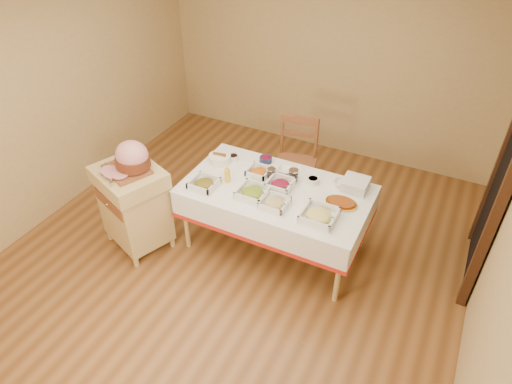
% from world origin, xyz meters
% --- Properties ---
extents(room_shell, '(5.00, 5.00, 5.00)m').
position_xyz_m(room_shell, '(0.00, 0.00, 1.30)').
color(room_shell, brown).
rests_on(room_shell, ground).
extents(doorway, '(0.09, 1.10, 2.20)m').
position_xyz_m(doorway, '(2.20, 0.90, 1.11)').
color(doorway, black).
rests_on(doorway, ground).
extents(dining_table, '(1.82, 1.02, 0.76)m').
position_xyz_m(dining_table, '(0.30, 0.30, 0.60)').
color(dining_table, tan).
rests_on(dining_table, ground).
extents(butcher_cart, '(0.82, 0.75, 0.94)m').
position_xyz_m(butcher_cart, '(-1.01, -0.30, 0.53)').
color(butcher_cart, tan).
rests_on(butcher_cart, ground).
extents(dining_chair, '(0.55, 0.53, 1.04)m').
position_xyz_m(dining_chair, '(0.15, 1.16, 0.54)').
color(dining_chair, brown).
rests_on(dining_chair, ground).
extents(ham_on_board, '(0.46, 0.44, 0.31)m').
position_xyz_m(ham_on_board, '(-0.97, -0.26, 1.07)').
color(ham_on_board, brown).
rests_on(ham_on_board, butcher_cart).
extents(serving_dish_a, '(0.26, 0.25, 0.11)m').
position_xyz_m(serving_dish_a, '(-0.35, 0.01, 0.80)').
color(serving_dish_a, silver).
rests_on(serving_dish_a, dining_table).
extents(serving_dish_b, '(0.28, 0.28, 0.11)m').
position_xyz_m(serving_dish_b, '(0.14, 0.10, 0.80)').
color(serving_dish_b, silver).
rests_on(serving_dish_b, dining_table).
extents(serving_dish_c, '(0.24, 0.24, 0.10)m').
position_xyz_m(serving_dish_c, '(0.40, 0.05, 0.79)').
color(serving_dish_c, silver).
rests_on(serving_dish_c, dining_table).
extents(serving_dish_d, '(0.31, 0.31, 0.12)m').
position_xyz_m(serving_dish_d, '(0.83, 0.06, 0.80)').
color(serving_dish_d, silver).
rests_on(serving_dish_d, dining_table).
extents(serving_dish_e, '(0.23, 0.22, 0.10)m').
position_xyz_m(serving_dish_e, '(0.04, 0.44, 0.79)').
color(serving_dish_e, silver).
rests_on(serving_dish_e, dining_table).
extents(serving_dish_f, '(0.25, 0.24, 0.12)m').
position_xyz_m(serving_dish_f, '(0.32, 0.34, 0.80)').
color(serving_dish_f, silver).
rests_on(serving_dish_f, dining_table).
extents(small_bowl_left, '(0.11, 0.11, 0.05)m').
position_xyz_m(small_bowl_left, '(-0.33, 0.58, 0.79)').
color(small_bowl_left, silver).
rests_on(small_bowl_left, dining_table).
extents(small_bowl_mid, '(0.14, 0.14, 0.06)m').
position_xyz_m(small_bowl_mid, '(-0.00, 0.69, 0.79)').
color(small_bowl_mid, navy).
rests_on(small_bowl_mid, dining_table).
extents(small_bowl_right, '(0.12, 0.12, 0.06)m').
position_xyz_m(small_bowl_right, '(0.58, 0.55, 0.79)').
color(small_bowl_right, silver).
rests_on(small_bowl_right, dining_table).
extents(bowl_white_imported, '(0.16, 0.16, 0.04)m').
position_xyz_m(bowl_white_imported, '(0.25, 0.60, 0.78)').
color(bowl_white_imported, silver).
rests_on(bowl_white_imported, dining_table).
extents(bowl_small_imported, '(0.19, 0.19, 0.05)m').
position_xyz_m(bowl_small_imported, '(0.85, 0.64, 0.78)').
color(bowl_small_imported, silver).
rests_on(bowl_small_imported, dining_table).
extents(preserve_jar_left, '(0.09, 0.09, 0.11)m').
position_xyz_m(preserve_jar_left, '(0.18, 0.45, 0.81)').
color(preserve_jar_left, silver).
rests_on(preserve_jar_left, dining_table).
extents(preserve_jar_right, '(0.10, 0.10, 0.13)m').
position_xyz_m(preserve_jar_right, '(0.39, 0.50, 0.82)').
color(preserve_jar_right, silver).
rests_on(preserve_jar_right, dining_table).
extents(mustard_bottle, '(0.06, 0.06, 0.18)m').
position_xyz_m(mustard_bottle, '(-0.19, 0.19, 0.84)').
color(mustard_bottle, gold).
rests_on(mustard_bottle, dining_table).
extents(bread_basket, '(0.23, 0.23, 0.10)m').
position_xyz_m(bread_basket, '(-0.43, 0.46, 0.80)').
color(bread_basket, white).
rests_on(bread_basket, dining_table).
extents(plate_stack, '(0.25, 0.25, 0.10)m').
position_xyz_m(plate_stack, '(0.98, 0.65, 0.81)').
color(plate_stack, silver).
rests_on(plate_stack, dining_table).
extents(brass_platter, '(0.30, 0.22, 0.04)m').
position_xyz_m(brass_platter, '(0.94, 0.35, 0.78)').
color(brass_platter, gold).
rests_on(brass_platter, dining_table).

